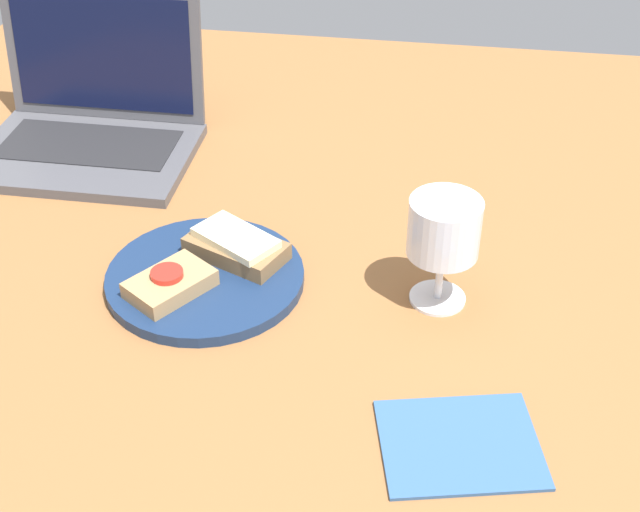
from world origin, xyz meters
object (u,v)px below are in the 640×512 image
sandwich_with_cheese (236,246)px  wine_glass (444,233)px  plate (205,278)px  laptop (91,118)px  napkin (460,444)px  sandwich_with_tomato (170,283)px

sandwich_with_cheese → wine_glass: (24.21, -2.90, 6.40)cm
plate → wine_glass: (27.13, 1.01, 8.55)cm
plate → sandwich_with_cheese: sandwich_with_cheese is taller
laptop → napkin: size_ratio=2.03×
sandwich_with_tomato → laptop: size_ratio=0.37×
wine_glass → laptop: size_ratio=0.44×
wine_glass → laptop: laptop is taller
sandwich_with_cheese → napkin: bearing=-42.1°
plate → napkin: plate is taller
napkin → plate: bearing=145.5°
sandwich_with_tomato → wine_glass: size_ratio=0.84×
plate → wine_glass: size_ratio=1.75×
sandwich_with_tomato → laptop: bearing=122.8°
laptop → napkin: bearing=-42.6°
sandwich_with_tomato → laptop: 39.83cm
plate → sandwich_with_cheese: size_ratio=1.75×
napkin → laptop: bearing=137.4°
sandwich_with_cheese → wine_glass: wine_glass is taller
plate → napkin: size_ratio=1.55×
plate → napkin: bearing=-34.5°
wine_glass → napkin: wine_glass is taller
sandwich_with_tomato → wine_glass: bearing=9.3°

